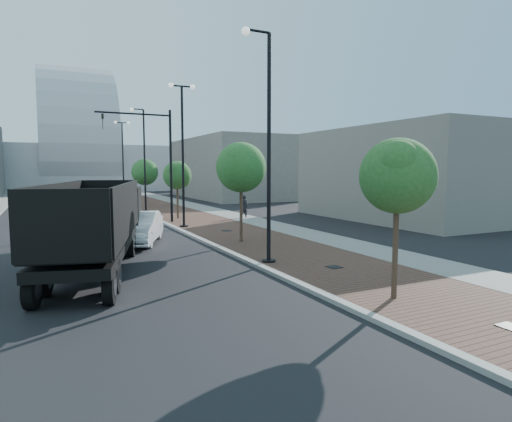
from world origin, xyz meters
name	(u,v)px	position (x,y,z in m)	size (l,w,h in m)	color
ground	(480,369)	(0.00, 0.00, 0.00)	(220.00, 220.00, 0.00)	black
sidewalk	(162,205)	(3.50, 40.00, 0.06)	(7.00, 140.00, 0.12)	#4C2D23
concrete_strip	(186,204)	(6.20, 40.00, 0.07)	(2.40, 140.00, 0.13)	slate
curb	(128,206)	(0.00, 40.00, 0.07)	(0.30, 140.00, 0.14)	gray
dump_truck	(107,224)	(-5.02, 14.85, 1.42)	(5.70, 13.51, 3.36)	black
white_sedan	(139,228)	(-3.14, 17.36, 0.82)	(1.74, 5.00, 1.65)	silver
dark_car_mid	(74,212)	(-5.64, 29.27, 0.73)	(2.42, 5.25, 1.46)	black
dark_car_far	(99,206)	(-3.34, 34.31, 0.67)	(1.87, 4.59, 1.33)	black
pedestrian	(244,207)	(6.24, 24.99, 0.94)	(0.69, 0.45, 1.88)	black
streetlight_1	(266,157)	(0.49, 10.00, 4.34)	(1.44, 0.56, 9.21)	black
streetlight_2	(183,154)	(0.60, 22.00, 4.82)	(1.72, 0.56, 9.28)	black
streetlight_3	(143,164)	(0.49, 34.00, 4.34)	(1.44, 0.56, 9.21)	black
streetlight_4	(123,161)	(0.60, 46.00, 4.82)	(1.72, 0.56, 9.28)	black
traffic_mast	(158,153)	(-0.30, 25.00, 4.98)	(5.09, 0.20, 8.00)	black
tree_0	(398,176)	(1.65, 4.02, 3.66)	(2.24, 2.16, 4.76)	#382619
tree_1	(242,168)	(1.65, 15.02, 3.95)	(2.59, 2.57, 5.25)	#382619
tree_2	(178,175)	(1.65, 27.02, 3.40)	(2.23, 2.15, 4.49)	#382619
tree_3	(145,172)	(1.65, 39.02, 3.57)	(2.65, 2.65, 4.91)	#382619
convention_center	(76,158)	(-2.00, 85.00, 6.00)	(50.00, 30.00, 50.00)	#9EA2A8
commercial_block_ne	(234,168)	(16.00, 50.00, 4.00)	(12.00, 22.00, 8.00)	#68645D
commercial_block_e	(407,174)	(18.00, 20.00, 3.50)	(10.00, 16.00, 7.00)	slate
utility_cover_0	(510,326)	(2.40, 1.00, 0.13)	(0.50, 0.50, 0.02)	black
utility_cover_1	(334,267)	(2.40, 8.00, 0.13)	(0.50, 0.50, 0.02)	black
utility_cover_2	(227,231)	(2.40, 19.00, 0.13)	(0.50, 0.50, 0.02)	black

